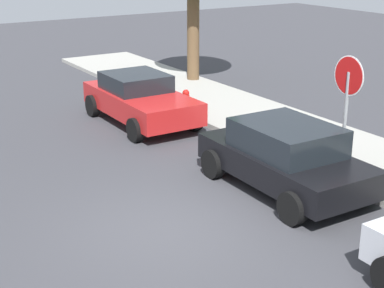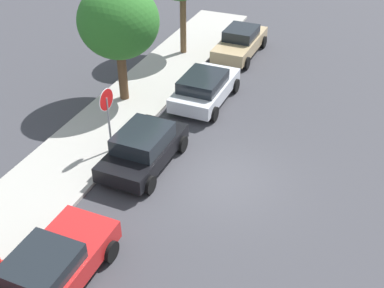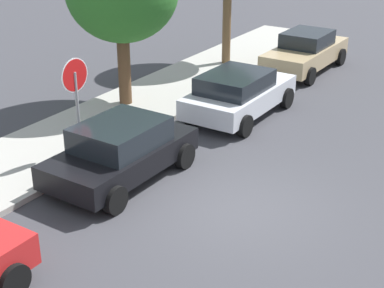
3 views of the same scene
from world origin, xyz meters
The scene contains 6 objects.
ground_plane centered at (0.00, 0.00, 0.00)m, with size 60.00×60.00×0.00m, color #38383D.
sidewalk_curb centered at (0.00, 5.51, 0.07)m, with size 32.00×3.10×0.14m, color #9E9B93.
stop_sign centered at (-0.10, 4.37, 1.88)m, with size 0.84×0.08×2.71m.
parked_car_black centered at (-0.28, 2.91, 0.74)m, with size 3.92×2.10×1.44m.
parked_car_red centered at (-6.18, 2.63, 0.71)m, with size 4.13×2.05×1.38m.
fire_hydrant centered at (-6.36, 4.28, 0.36)m, with size 0.30×0.22×0.72m.
Camera 1 is at (8.25, -4.80, 4.92)m, focal length 55.00 mm.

